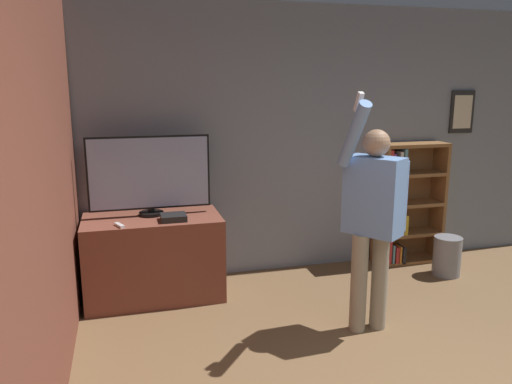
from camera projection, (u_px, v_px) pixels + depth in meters
The scene contains 9 objects.
wall_back at pixel (310, 141), 5.15m from camera, with size 6.59×0.09×2.70m.
wall_side_brick at pixel (46, 182), 3.03m from camera, with size 0.06×4.77×2.70m.
tv_ledge at pixel (154, 257), 4.55m from camera, with size 1.22×0.65×0.76m.
television at pixel (150, 175), 4.46m from camera, with size 1.08×0.22×0.72m.
game_console at pixel (174, 217), 4.36m from camera, with size 0.22×0.20×0.05m.
remote_loose at pixel (119, 225), 4.18m from camera, with size 0.09×0.14×0.02m.
bookshelf at pixel (403, 206), 5.39m from camera, with size 0.75×0.28×1.31m.
person at pixel (373, 213), 3.81m from camera, with size 0.57×0.54×1.88m.
waste_bin at pixel (447, 256), 5.10m from camera, with size 0.28×0.28×0.40m.
Camera 1 is at (-1.87, -1.62, 1.94)m, focal length 35.00 mm.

